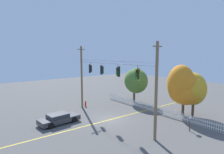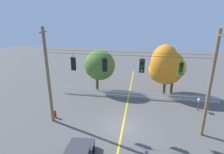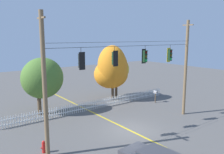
{
  "view_description": "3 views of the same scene",
  "coord_description": "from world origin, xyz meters",
  "px_view_note": "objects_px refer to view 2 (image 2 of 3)",
  "views": [
    {
      "loc": [
        17.59,
        -13.23,
        7.81
      ],
      "look_at": [
        -1.19,
        1.22,
        4.94
      ],
      "focal_mm": 30.62,
      "sensor_mm": 36.0,
      "label": 1
    },
    {
      "loc": [
        1.45,
        -14.73,
        9.9
      ],
      "look_at": [
        -1.24,
        1.48,
        4.31
      ],
      "focal_mm": 29.98,
      "sensor_mm": 36.0,
      "label": 2
    },
    {
      "loc": [
        -11.68,
        -13.32,
        7.38
      ],
      "look_at": [
        -1.11,
        0.94,
        4.33
      ],
      "focal_mm": 37.45,
      "sensor_mm": 36.0,
      "label": 3
    }
  ],
  "objects_px": {
    "traffic_signal_westbound_side": "(142,66)",
    "autumn_maple_near_fence": "(99,65)",
    "traffic_signal_southbound_primary": "(74,63)",
    "roadside_mailbox": "(199,101)",
    "traffic_signal_eastbound_side": "(105,65)",
    "traffic_signal_northbound_primary": "(181,68)",
    "autumn_maple_mid": "(166,67)",
    "fire_hydrant": "(55,114)",
    "autumn_oak_far_east": "(172,67)"
  },
  "relations": [
    {
      "from": "traffic_signal_northbound_primary",
      "to": "roadside_mailbox",
      "type": "xyz_separation_m",
      "value": [
        3.15,
        4.41,
        -4.7
      ]
    },
    {
      "from": "autumn_maple_mid",
      "to": "autumn_oak_far_east",
      "type": "distance_m",
      "value": 1.17
    },
    {
      "from": "traffic_signal_southbound_primary",
      "to": "traffic_signal_northbound_primary",
      "type": "distance_m",
      "value": 8.77
    },
    {
      "from": "traffic_signal_southbound_primary",
      "to": "autumn_maple_mid",
      "type": "distance_m",
      "value": 12.16
    },
    {
      "from": "traffic_signal_eastbound_side",
      "to": "traffic_signal_westbound_side",
      "type": "bearing_deg",
      "value": 0.35
    },
    {
      "from": "traffic_signal_southbound_primary",
      "to": "autumn_maple_near_fence",
      "type": "height_order",
      "value": "traffic_signal_southbound_primary"
    },
    {
      "from": "autumn_oak_far_east",
      "to": "traffic_signal_westbound_side",
      "type": "bearing_deg",
      "value": -112.61
    },
    {
      "from": "traffic_signal_northbound_primary",
      "to": "fire_hydrant",
      "type": "bearing_deg",
      "value": 177.11
    },
    {
      "from": "traffic_signal_westbound_side",
      "to": "roadside_mailbox",
      "type": "bearing_deg",
      "value": 35.6
    },
    {
      "from": "autumn_oak_far_east",
      "to": "traffic_signal_eastbound_side",
      "type": "bearing_deg",
      "value": -126.93
    },
    {
      "from": "traffic_signal_westbound_side",
      "to": "traffic_signal_northbound_primary",
      "type": "relative_size",
      "value": 0.96
    },
    {
      "from": "traffic_signal_northbound_primary",
      "to": "fire_hydrant",
      "type": "xyz_separation_m",
      "value": [
        -11.33,
        0.57,
        -5.43
      ]
    },
    {
      "from": "traffic_signal_northbound_primary",
      "to": "autumn_oak_far_east",
      "type": "xyz_separation_m",
      "value": [
        0.74,
        9.01,
        -2.37
      ]
    },
    {
      "from": "traffic_signal_westbound_side",
      "to": "fire_hydrant",
      "type": "xyz_separation_m",
      "value": [
        -8.31,
        0.57,
        -5.47
      ]
    },
    {
      "from": "traffic_signal_westbound_side",
      "to": "autumn_maple_near_fence",
      "type": "distance_m",
      "value": 10.14
    },
    {
      "from": "autumn_maple_near_fence",
      "to": "autumn_oak_far_east",
      "type": "bearing_deg",
      "value": 5.02
    },
    {
      "from": "traffic_signal_eastbound_side",
      "to": "traffic_signal_westbound_side",
      "type": "xyz_separation_m",
      "value": [
        3.03,
        0.02,
        0.0
      ]
    },
    {
      "from": "traffic_signal_southbound_primary",
      "to": "autumn_maple_mid",
      "type": "xyz_separation_m",
      "value": [
        8.67,
        8.25,
        -2.18
      ]
    },
    {
      "from": "autumn_maple_near_fence",
      "to": "fire_hydrant",
      "type": "xyz_separation_m",
      "value": [
        -2.8,
        -7.62,
        -3.18
      ]
    },
    {
      "from": "traffic_signal_southbound_primary",
      "to": "traffic_signal_eastbound_side",
      "type": "distance_m",
      "value": 2.72
    },
    {
      "from": "roadside_mailbox",
      "to": "autumn_maple_mid",
      "type": "bearing_deg",
      "value": 130.42
    },
    {
      "from": "autumn_maple_mid",
      "to": "autumn_oak_far_east",
      "type": "bearing_deg",
      "value": 42.73
    },
    {
      "from": "autumn_oak_far_east",
      "to": "roadside_mailbox",
      "type": "xyz_separation_m",
      "value": [
        2.41,
        -4.6,
        -2.33
      ]
    },
    {
      "from": "autumn_maple_mid",
      "to": "autumn_oak_far_east",
      "type": "height_order",
      "value": "autumn_maple_mid"
    },
    {
      "from": "traffic_signal_northbound_primary",
      "to": "roadside_mailbox",
      "type": "height_order",
      "value": "traffic_signal_northbound_primary"
    },
    {
      "from": "autumn_oak_far_east",
      "to": "autumn_maple_mid",
      "type": "bearing_deg",
      "value": -137.27
    },
    {
      "from": "autumn_maple_near_fence",
      "to": "fire_hydrant",
      "type": "height_order",
      "value": "autumn_maple_near_fence"
    },
    {
      "from": "traffic_signal_westbound_side",
      "to": "autumn_maple_mid",
      "type": "xyz_separation_m",
      "value": [
        2.91,
        8.23,
        -2.19
      ]
    },
    {
      "from": "traffic_signal_eastbound_side",
      "to": "autumn_maple_mid",
      "type": "bearing_deg",
      "value": 54.24
    },
    {
      "from": "autumn_maple_near_fence",
      "to": "autumn_maple_mid",
      "type": "distance_m",
      "value": 8.42
    },
    {
      "from": "autumn_maple_near_fence",
      "to": "roadside_mailbox",
      "type": "distance_m",
      "value": 12.52
    },
    {
      "from": "traffic_signal_northbound_primary",
      "to": "autumn_maple_mid",
      "type": "bearing_deg",
      "value": 90.74
    },
    {
      "from": "traffic_signal_southbound_primary",
      "to": "autumn_maple_mid",
      "type": "bearing_deg",
      "value": 43.59
    },
    {
      "from": "traffic_signal_southbound_primary",
      "to": "roadside_mailbox",
      "type": "bearing_deg",
      "value": 20.38
    },
    {
      "from": "autumn_maple_mid",
      "to": "traffic_signal_northbound_primary",
      "type": "bearing_deg",
      "value": -89.26
    },
    {
      "from": "autumn_oak_far_east",
      "to": "traffic_signal_northbound_primary",
      "type": "bearing_deg",
      "value": -94.68
    },
    {
      "from": "autumn_maple_mid",
      "to": "traffic_signal_eastbound_side",
      "type": "bearing_deg",
      "value": -125.76
    },
    {
      "from": "traffic_signal_northbound_primary",
      "to": "autumn_maple_mid",
      "type": "relative_size",
      "value": 0.23
    },
    {
      "from": "roadside_mailbox",
      "to": "traffic_signal_westbound_side",
      "type": "bearing_deg",
      "value": -144.4
    },
    {
      "from": "traffic_signal_northbound_primary",
      "to": "autumn_maple_near_fence",
      "type": "bearing_deg",
      "value": 136.15
    },
    {
      "from": "autumn_oak_far_east",
      "to": "roadside_mailbox",
      "type": "height_order",
      "value": "autumn_oak_far_east"
    },
    {
      "from": "autumn_maple_near_fence",
      "to": "autumn_maple_mid",
      "type": "xyz_separation_m",
      "value": [
        8.42,
        0.04,
        0.1
      ]
    },
    {
      "from": "traffic_signal_northbound_primary",
      "to": "autumn_maple_near_fence",
      "type": "height_order",
      "value": "traffic_signal_northbound_primary"
    },
    {
      "from": "autumn_maple_mid",
      "to": "roadside_mailbox",
      "type": "relative_size",
      "value": 4.64
    },
    {
      "from": "autumn_maple_near_fence",
      "to": "traffic_signal_eastbound_side",
      "type": "bearing_deg",
      "value": -73.18
    },
    {
      "from": "traffic_signal_northbound_primary",
      "to": "fire_hydrant",
      "type": "relative_size",
      "value": 1.82
    },
    {
      "from": "traffic_signal_northbound_primary",
      "to": "traffic_signal_westbound_side",
      "type": "bearing_deg",
      "value": -179.99
    },
    {
      "from": "traffic_signal_westbound_side",
      "to": "roadside_mailbox",
      "type": "height_order",
      "value": "traffic_signal_westbound_side"
    },
    {
      "from": "autumn_maple_near_fence",
      "to": "fire_hydrant",
      "type": "relative_size",
      "value": 6.65
    },
    {
      "from": "traffic_signal_westbound_side",
      "to": "roadside_mailbox",
      "type": "relative_size",
      "value": 1.03
    }
  ]
}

